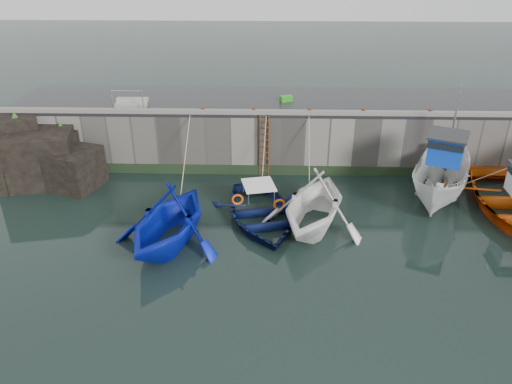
{
  "coord_description": "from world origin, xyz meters",
  "views": [
    {
      "loc": [
        -1.77,
        -13.07,
        10.98
      ],
      "look_at": [
        -2.28,
        5.7,
        1.2
      ],
      "focal_mm": 35.0,
      "sensor_mm": 36.0,
      "label": 1
    }
  ],
  "objects_px": {
    "ladder": "(264,146)",
    "fish_crate": "(286,99)",
    "bollard_d": "(363,112)",
    "bollard_e": "(430,112)",
    "boat_near_blacktrim": "(313,226)",
    "bollard_b": "(254,111)",
    "boat_far_white": "(442,178)",
    "boat_near_blue": "(261,220)",
    "bollard_a": "(203,110)",
    "bollard_c": "(310,111)",
    "boat_near_white": "(171,243)"
  },
  "relations": [
    {
      "from": "bollard_d",
      "to": "fish_crate",
      "type": "bearing_deg",
      "value": 151.48
    },
    {
      "from": "boat_near_blacktrim",
      "to": "bollard_e",
      "type": "distance_m",
      "value": 8.55
    },
    {
      "from": "boat_near_white",
      "to": "boat_far_white",
      "type": "xyz_separation_m",
      "value": [
        11.8,
        4.17,
        1.02
      ]
    },
    {
      "from": "bollard_b",
      "to": "bollard_e",
      "type": "height_order",
      "value": "same"
    },
    {
      "from": "ladder",
      "to": "bollard_c",
      "type": "height_order",
      "value": "bollard_c"
    },
    {
      "from": "bollard_c",
      "to": "ladder",
      "type": "bearing_deg",
      "value": -171.33
    },
    {
      "from": "boat_near_blacktrim",
      "to": "bollard_b",
      "type": "xyz_separation_m",
      "value": [
        -2.63,
        5.28,
        3.3
      ]
    },
    {
      "from": "boat_near_blacktrim",
      "to": "fish_crate",
      "type": "relative_size",
      "value": 8.55
    },
    {
      "from": "fish_crate",
      "to": "bollard_d",
      "type": "distance_m",
      "value": 4.2
    },
    {
      "from": "boat_near_white",
      "to": "boat_near_blue",
      "type": "relative_size",
      "value": 0.95
    },
    {
      "from": "boat_near_blue",
      "to": "boat_far_white",
      "type": "distance_m",
      "value": 8.6
    },
    {
      "from": "boat_far_white",
      "to": "bollard_b",
      "type": "bearing_deg",
      "value": -172.16
    },
    {
      "from": "boat_near_white",
      "to": "bollard_a",
      "type": "height_order",
      "value": "bollard_a"
    },
    {
      "from": "boat_far_white",
      "to": "bollard_e",
      "type": "relative_size",
      "value": 23.8
    },
    {
      "from": "boat_near_white",
      "to": "bollard_e",
      "type": "relative_size",
      "value": 18.98
    },
    {
      "from": "ladder",
      "to": "bollard_b",
      "type": "height_order",
      "value": "bollard_b"
    },
    {
      "from": "boat_near_white",
      "to": "boat_near_blue",
      "type": "height_order",
      "value": "boat_near_white"
    },
    {
      "from": "ladder",
      "to": "fish_crate",
      "type": "distance_m",
      "value": 3.1
    },
    {
      "from": "bollard_c",
      "to": "bollard_d",
      "type": "distance_m",
      "value": 2.6
    },
    {
      "from": "bollard_a",
      "to": "bollard_d",
      "type": "bearing_deg",
      "value": 0.0
    },
    {
      "from": "boat_far_white",
      "to": "bollard_b",
      "type": "distance_m",
      "value": 9.32
    },
    {
      "from": "fish_crate",
      "to": "bollard_c",
      "type": "bearing_deg",
      "value": -82.65
    },
    {
      "from": "bollard_e",
      "to": "bollard_c",
      "type": "bearing_deg",
      "value": 180.0
    },
    {
      "from": "bollard_d",
      "to": "boat_far_white",
      "type": "bearing_deg",
      "value": -37.48
    },
    {
      "from": "boat_far_white",
      "to": "bollard_e",
      "type": "bearing_deg",
      "value": 118.09
    },
    {
      "from": "boat_near_blue",
      "to": "bollard_a",
      "type": "distance_m",
      "value": 6.55
    },
    {
      "from": "bollard_a",
      "to": "bollard_e",
      "type": "distance_m",
      "value": 11.0
    },
    {
      "from": "bollard_c",
      "to": "bollard_a",
      "type": "bearing_deg",
      "value": 180.0
    },
    {
      "from": "bollard_a",
      "to": "bollard_b",
      "type": "distance_m",
      "value": 2.5
    },
    {
      "from": "boat_near_white",
      "to": "bollard_e",
      "type": "height_order",
      "value": "bollard_e"
    },
    {
      "from": "ladder",
      "to": "bollard_d",
      "type": "height_order",
      "value": "bollard_d"
    },
    {
      "from": "boat_far_white",
      "to": "bollard_a",
      "type": "height_order",
      "value": "boat_far_white"
    },
    {
      "from": "bollard_c",
      "to": "bollard_d",
      "type": "height_order",
      "value": "same"
    },
    {
      "from": "bollard_b",
      "to": "bollard_c",
      "type": "height_order",
      "value": "same"
    },
    {
      "from": "bollard_c",
      "to": "bollard_d",
      "type": "bearing_deg",
      "value": 0.0
    },
    {
      "from": "fish_crate",
      "to": "boat_near_white",
      "type": "bearing_deg",
      "value": -139.62
    },
    {
      "from": "boat_near_blacktrim",
      "to": "bollard_a",
      "type": "height_order",
      "value": "bollard_a"
    },
    {
      "from": "ladder",
      "to": "bollard_c",
      "type": "relative_size",
      "value": 11.43
    },
    {
      "from": "boat_far_white",
      "to": "bollard_c",
      "type": "height_order",
      "value": "boat_far_white"
    },
    {
      "from": "boat_near_white",
      "to": "bollard_d",
      "type": "xyz_separation_m",
      "value": [
        8.43,
        6.75,
        3.3
      ]
    },
    {
      "from": "boat_near_blacktrim",
      "to": "bollard_b",
      "type": "bearing_deg",
      "value": 135.41
    },
    {
      "from": "boat_near_white",
      "to": "bollard_d",
      "type": "distance_m",
      "value": 11.3
    },
    {
      "from": "boat_near_blue",
      "to": "bollard_a",
      "type": "relative_size",
      "value": 19.97
    },
    {
      "from": "boat_far_white",
      "to": "bollard_c",
      "type": "xyz_separation_m",
      "value": [
        -5.97,
        2.58,
        2.28
      ]
    },
    {
      "from": "boat_far_white",
      "to": "bollard_d",
      "type": "height_order",
      "value": "boat_far_white"
    },
    {
      "from": "ladder",
      "to": "fish_crate",
      "type": "relative_size",
      "value": 5.17
    },
    {
      "from": "boat_near_blacktrim",
      "to": "bollard_a",
      "type": "relative_size",
      "value": 18.88
    },
    {
      "from": "bollard_d",
      "to": "bollard_e",
      "type": "bearing_deg",
      "value": 0.0
    },
    {
      "from": "bollard_a",
      "to": "bollard_e",
      "type": "xyz_separation_m",
      "value": [
        11.0,
        0.0,
        0.0
      ]
    },
    {
      "from": "boat_far_white",
      "to": "bollard_b",
      "type": "height_order",
      "value": "boat_far_white"
    }
  ]
}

